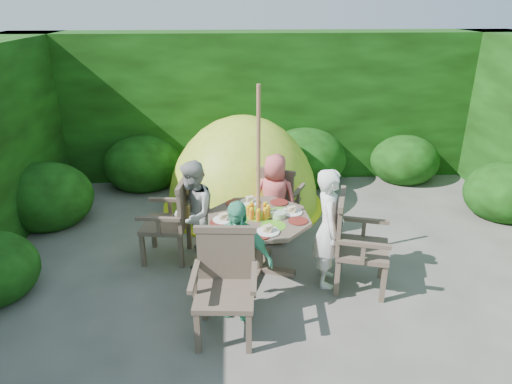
{
  "coord_description": "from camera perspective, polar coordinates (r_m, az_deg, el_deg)",
  "views": [
    {
      "loc": [
        -0.75,
        -4.16,
        2.97
      ],
      "look_at": [
        -0.41,
        0.89,
        0.85
      ],
      "focal_mm": 32.0,
      "sensor_mm": 36.0,
      "label": 1
    }
  ],
  "objects": [
    {
      "name": "ground",
      "position": [
        5.16,
        5.37,
        -12.5
      ],
      "size": [
        60.0,
        60.0,
        0.0
      ],
      "primitive_type": "plane",
      "color": "#4C4944",
      "rests_on": "ground"
    },
    {
      "name": "garden_chair_right",
      "position": [
        5.1,
        12.21,
        -6.1
      ],
      "size": [
        0.71,
        0.75,
        1.04
      ],
      "rotation": [
        0.0,
        0.0,
        1.28
      ],
      "color": "#43362C",
      "rests_on": "ground"
    },
    {
      "name": "child_front",
      "position": [
        4.55,
        -2.41,
        -8.34
      ],
      "size": [
        0.79,
        0.54,
        1.25
      ],
      "primitive_type": "imported",
      "rotation": [
        0.0,
        0.0,
        -0.36
      ],
      "color": "#4EB68C",
      "rests_on": "ground"
    },
    {
      "name": "patio_table",
      "position": [
        5.23,
        0.34,
        -4.2
      ],
      "size": [
        1.57,
        1.57,
        0.86
      ],
      "rotation": [
        0.0,
        0.0,
        -0.34
      ],
      "color": "#43362C",
      "rests_on": "ground"
    },
    {
      "name": "parasol_pole",
      "position": [
        5.02,
        0.3,
        0.87
      ],
      "size": [
        0.06,
        0.06,
        2.2
      ],
      "primitive_type": "cylinder",
      "rotation": [
        0.0,
        0.0,
        -0.34
      ],
      "color": "#8E5D39",
      "rests_on": "ground"
    },
    {
      "name": "garden_chair_left",
      "position": [
        5.63,
        -10.47,
        -3.32
      ],
      "size": [
        0.61,
        0.67,
        1.0
      ],
      "rotation": [
        0.0,
        0.0,
        -1.71
      ],
      "color": "#43362C",
      "rests_on": "ground"
    },
    {
      "name": "garden_chair_front",
      "position": [
        4.37,
        -3.88,
        -11.25
      ],
      "size": [
        0.64,
        0.58,
        1.0
      ],
      "rotation": [
        0.0,
        0.0,
        -0.08
      ],
      "color": "#43362C",
      "rests_on": "ground"
    },
    {
      "name": "dome_tent",
      "position": [
        7.19,
        -1.57,
        -1.67
      ],
      "size": [
        2.78,
        2.78,
        2.84
      ],
      "rotation": [
        0.0,
        0.0,
        0.22
      ],
      "color": "#94BA23",
      "rests_on": "ground"
    },
    {
      "name": "hedge_enclosure",
      "position": [
        5.8,
        3.82,
        5.44
      ],
      "size": [
        9.0,
        9.0,
        2.5
      ],
      "color": "black",
      "rests_on": "ground"
    },
    {
      "name": "garden_chair_back",
      "position": [
        6.24,
        2.88,
        -0.71
      ],
      "size": [
        0.7,
        0.67,
        0.91
      ],
      "rotation": [
        0.0,
        0.0,
        2.69
      ],
      "color": "#43362C",
      "rests_on": "ground"
    },
    {
      "name": "child_right",
      "position": [
        5.06,
        9.08,
        -4.45
      ],
      "size": [
        0.39,
        0.54,
        1.36
      ],
      "primitive_type": "imported",
      "rotation": [
        0.0,
        0.0,
        1.44
      ],
      "color": "white",
      "rests_on": "ground"
    },
    {
      "name": "child_left",
      "position": [
        5.45,
        -7.85,
        -2.73
      ],
      "size": [
        0.54,
        0.66,
        1.29
      ],
      "primitive_type": "imported",
      "rotation": [
        0.0,
        0.0,
        -1.65
      ],
      "color": "#9F9F9A",
      "rests_on": "ground"
    },
    {
      "name": "child_back",
      "position": [
        5.93,
        2.34,
        -0.85
      ],
      "size": [
        0.68,
        0.55,
        1.2
      ],
      "primitive_type": "imported",
      "rotation": [
        0.0,
        0.0,
        2.8
      ],
      "color": "#D35758",
      "rests_on": "ground"
    }
  ]
}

